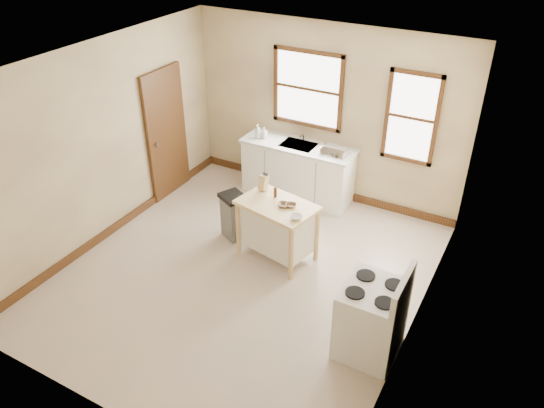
# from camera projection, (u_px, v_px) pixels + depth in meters

# --- Properties ---
(floor) EXTENTS (5.00, 5.00, 0.00)m
(floor) POSITION_uv_depth(u_px,v_px,m) (244.00, 273.00, 7.13)
(floor) COLOR #B8A491
(floor) RESTS_ON ground
(ceiling) EXTENTS (5.00, 5.00, 0.00)m
(ceiling) POSITION_uv_depth(u_px,v_px,m) (237.00, 68.00, 5.66)
(ceiling) COLOR white
(ceiling) RESTS_ON ground
(wall_back) EXTENTS (4.50, 0.04, 2.80)m
(wall_back) POSITION_uv_depth(u_px,v_px,m) (325.00, 113.00, 8.26)
(wall_back) COLOR beige
(wall_back) RESTS_ON ground
(wall_left) EXTENTS (0.04, 5.00, 2.80)m
(wall_left) POSITION_uv_depth(u_px,v_px,m) (102.00, 144.00, 7.32)
(wall_left) COLOR beige
(wall_left) RESTS_ON ground
(wall_right) EXTENTS (0.04, 5.00, 2.80)m
(wall_right) POSITION_uv_depth(u_px,v_px,m) (426.00, 233.00, 5.47)
(wall_right) COLOR beige
(wall_right) RESTS_ON ground
(window_main) EXTENTS (1.17, 0.06, 1.22)m
(window_main) POSITION_uv_depth(u_px,v_px,m) (308.00, 89.00, 8.18)
(window_main) COLOR #3C2010
(window_main) RESTS_ON wall_back
(window_side) EXTENTS (0.77, 0.06, 1.37)m
(window_side) POSITION_uv_depth(u_px,v_px,m) (411.00, 118.00, 7.59)
(window_side) COLOR #3C2010
(window_side) RESTS_ON wall_back
(door_left) EXTENTS (0.06, 0.90, 2.10)m
(door_left) POSITION_uv_depth(u_px,v_px,m) (166.00, 134.00, 8.45)
(door_left) COLOR #3C2010
(door_left) RESTS_ON ground
(baseboard_back) EXTENTS (4.50, 0.04, 0.12)m
(baseboard_back) POSITION_uv_depth(u_px,v_px,m) (320.00, 189.00, 8.94)
(baseboard_back) COLOR #3C2010
(baseboard_back) RESTS_ON ground
(baseboard_left) EXTENTS (0.04, 5.00, 0.12)m
(baseboard_left) POSITION_uv_depth(u_px,v_px,m) (119.00, 225.00, 8.01)
(baseboard_left) COLOR #3C2010
(baseboard_left) RESTS_ON ground
(sink_counter) EXTENTS (1.86, 0.62, 0.92)m
(sink_counter) POSITION_uv_depth(u_px,v_px,m) (298.00, 170.00, 8.65)
(sink_counter) COLOR white
(sink_counter) RESTS_ON ground
(faucet) EXTENTS (0.03, 0.03, 0.22)m
(faucet) POSITION_uv_depth(u_px,v_px,m) (304.00, 134.00, 8.49)
(faucet) COLOR silver
(faucet) RESTS_ON sink_counter
(soap_bottle_a) EXTENTS (0.09, 0.09, 0.24)m
(soap_bottle_a) POSITION_uv_depth(u_px,v_px,m) (258.00, 131.00, 8.56)
(soap_bottle_a) COLOR #B2B2B2
(soap_bottle_a) RESTS_ON sink_counter
(soap_bottle_b) EXTENTS (0.10, 0.10, 0.19)m
(soap_bottle_b) POSITION_uv_depth(u_px,v_px,m) (264.00, 133.00, 8.57)
(soap_bottle_b) COLOR #B2B2B2
(soap_bottle_b) RESTS_ON sink_counter
(dish_rack) EXTENTS (0.47, 0.40, 0.10)m
(dish_rack) POSITION_uv_depth(u_px,v_px,m) (335.00, 151.00, 8.10)
(dish_rack) COLOR silver
(dish_rack) RESTS_ON sink_counter
(kitchen_island) EXTENTS (1.14, 0.85, 0.85)m
(kitchen_island) POSITION_uv_depth(u_px,v_px,m) (277.00, 230.00, 7.25)
(kitchen_island) COLOR #F5CE90
(kitchen_island) RESTS_ON ground
(knife_block) EXTENTS (0.11, 0.11, 0.20)m
(knife_block) POSITION_uv_depth(u_px,v_px,m) (263.00, 183.00, 7.29)
(knife_block) COLOR tan
(knife_block) RESTS_ON kitchen_island
(pepper_grinder) EXTENTS (0.05, 0.05, 0.15)m
(pepper_grinder) POSITION_uv_depth(u_px,v_px,m) (275.00, 192.00, 7.14)
(pepper_grinder) COLOR #472513
(pepper_grinder) RESTS_ON kitchen_island
(bowl_a) EXTENTS (0.17, 0.17, 0.04)m
(bowl_a) POSITION_uv_depth(u_px,v_px,m) (283.00, 205.00, 6.97)
(bowl_a) COLOR brown
(bowl_a) RESTS_ON kitchen_island
(bowl_b) EXTENTS (0.17, 0.17, 0.03)m
(bowl_b) POSITION_uv_depth(u_px,v_px,m) (291.00, 205.00, 6.96)
(bowl_b) COLOR brown
(bowl_b) RESTS_ON kitchen_island
(bowl_c) EXTENTS (0.17, 0.17, 0.05)m
(bowl_c) POSITION_uv_depth(u_px,v_px,m) (296.00, 217.00, 6.70)
(bowl_c) COLOR white
(bowl_c) RESTS_ON kitchen_island
(trash_bin) EXTENTS (0.46, 0.43, 0.70)m
(trash_bin) POSITION_uv_depth(u_px,v_px,m) (234.00, 216.00, 7.68)
(trash_bin) COLOR slate
(trash_bin) RESTS_ON ground
(gas_stove) EXTENTS (0.70, 0.70, 1.14)m
(gas_stove) POSITION_uv_depth(u_px,v_px,m) (372.00, 311.00, 5.69)
(gas_stove) COLOR silver
(gas_stove) RESTS_ON ground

